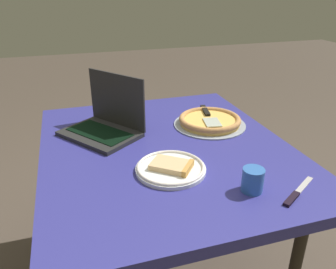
% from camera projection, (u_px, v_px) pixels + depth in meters
% --- Properties ---
extents(dining_table, '(1.17, 1.00, 0.75)m').
position_uv_depth(dining_table, '(166.00, 159.00, 1.41)').
color(dining_table, navy).
rests_on(dining_table, ground_plane).
extents(laptop, '(0.40, 0.38, 0.26)m').
position_uv_depth(laptop, '(106.00, 122.00, 1.47)').
color(laptop, '#252525').
rests_on(laptop, dining_table).
extents(pizza_plate, '(0.25, 0.25, 0.04)m').
position_uv_depth(pizza_plate, '(171.00, 168.00, 1.19)').
color(pizza_plate, white).
rests_on(pizza_plate, dining_table).
extents(pizza_tray, '(0.34, 0.34, 0.04)m').
position_uv_depth(pizza_tray, '(210.00, 121.00, 1.57)').
color(pizza_tray, '#959FAE').
rests_on(pizza_tray, dining_table).
extents(table_knife, '(0.13, 0.19, 0.01)m').
position_uv_depth(table_knife, '(296.00, 194.00, 1.07)').
color(table_knife, '#BEB8B9').
rests_on(table_knife, dining_table).
extents(drink_cup, '(0.07, 0.07, 0.08)m').
position_uv_depth(drink_cup, '(253.00, 180.00, 1.07)').
color(drink_cup, '#3267B9').
rests_on(drink_cup, dining_table).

